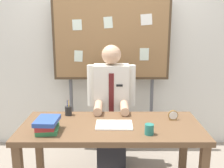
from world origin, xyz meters
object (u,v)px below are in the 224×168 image
Objects in this scene: desk at (112,134)px; book_stack at (48,125)px; pen_holder at (69,111)px; open_notebook at (115,125)px; person at (112,111)px; desk_clock at (174,116)px; bulletin_board at (112,42)px; coffee_mug at (150,129)px.

desk is 0.61m from book_stack.
pen_holder is (-0.44, 0.26, 0.14)m from desk.
book_stack reaches higher than open_notebook.
desk_clock is at bearing -38.28° from person.
bulletin_board is 1.24m from open_notebook.
open_notebook is 0.36m from coffee_mug.
desk_clock reaches higher than open_notebook.
person is at bearing 53.55° from book_stack.
coffee_mug reaches higher than open_notebook.
pen_holder is at bearing 148.02° from coffee_mug.
pen_holder reaches higher than open_notebook.
desk is 17.15× the size of desk_clock.
coffee_mug is (-0.28, -0.34, 0.00)m from desk_clock.
desk is at bearing 143.66° from open_notebook.
desk is 5.00× the size of open_notebook.
person is 5.35× the size of book_stack.
coffee_mug is 0.58× the size of pen_holder.
open_notebook is (0.03, -0.02, 0.10)m from desk.
pen_holder is at bearing 149.41° from desk.
coffee_mug is (0.33, -0.22, 0.14)m from desk.
bulletin_board is 1.42m from coffee_mug.
open_notebook is at bearing -30.95° from pen_holder.
open_notebook is at bearing 13.16° from book_stack.
coffee_mug is at bearing -33.57° from open_notebook.
bulletin_board is (0.00, 1.00, 0.79)m from desk.
book_stack is at bearing -115.91° from bulletin_board.
book_stack is (-0.56, -0.16, 0.15)m from desk.
desk_clock is at bearing 13.61° from book_stack.
desk is 18.42× the size of coffee_mug.
person is 0.73× the size of bulletin_board.
desk_clock is 0.44m from coffee_mug.
bulletin_board is 12.38× the size of pen_holder.
pen_holder is (-1.05, 0.14, 0.01)m from desk_clock.
bulletin_board is at bearing 91.52° from open_notebook.
open_notebook is at bearing -36.34° from desk.
book_stack is 0.89m from coffee_mug.
person reaches higher than pen_holder.
bulletin_board is 20.04× the size of desk_clock.
desk_clock is (0.61, 0.13, 0.14)m from desk.
person is 15.64× the size of coffee_mug.
coffee_mug is at bearing -68.41° from person.
open_notebook reaches higher than desk.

